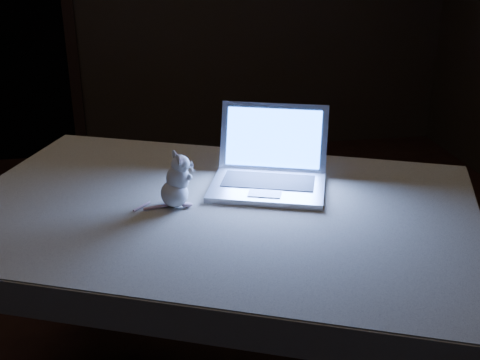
{
  "coord_description": "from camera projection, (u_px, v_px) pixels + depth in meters",
  "views": [
    {
      "loc": [
        -0.1,
        -2.07,
        1.64
      ],
      "look_at": [
        0.18,
        -0.32,
        0.9
      ],
      "focal_mm": 45.0,
      "sensor_mm": 36.0,
      "label": 1
    }
  ],
  "objects": [
    {
      "name": "laptop",
      "position": [
        268.0,
        154.0,
        1.97
      ],
      "size": [
        0.46,
        0.43,
        0.26
      ],
      "primitive_type": null,
      "rotation": [
        0.0,
        0.0,
        -0.32
      ],
      "color": "silver",
      "rests_on": "tablecloth"
    },
    {
      "name": "table",
      "position": [
        217.0,
        315.0,
        2.07
      ],
      "size": [
        1.78,
        1.49,
        0.82
      ],
      "primitive_type": null,
      "rotation": [
        0.0,
        0.0,
        -0.39
      ],
      "color": "black",
      "rests_on": "floor"
    },
    {
      "name": "floor",
      "position": [
        186.0,
        349.0,
        2.53
      ],
      "size": [
        5.0,
        5.0,
        0.0
      ],
      "primitive_type": "plane",
      "color": "black",
      "rests_on": "ground"
    },
    {
      "name": "tablecloth",
      "position": [
        184.0,
        216.0,
        1.96
      ],
      "size": [
        1.95,
        1.72,
        0.1
      ],
      "primitive_type": null,
      "rotation": [
        0.0,
        0.0,
        -0.49
      ],
      "color": "#B9B196",
      "rests_on": "table"
    },
    {
      "name": "plush_mouse",
      "position": [
        174.0,
        180.0,
        1.88
      ],
      "size": [
        0.18,
        0.18,
        0.18
      ],
      "primitive_type": null,
      "rotation": [
        0.0,
        0.0,
        -0.53
      ],
      "color": "silver",
      "rests_on": "tablecloth"
    }
  ]
}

